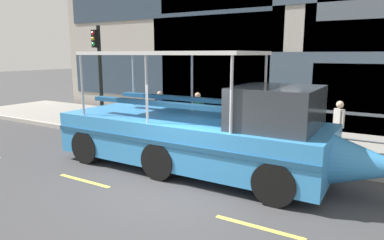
{
  "coord_description": "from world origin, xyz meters",
  "views": [
    {
      "loc": [
        4.41,
        -6.7,
        3.28
      ],
      "look_at": [
        -0.83,
        2.09,
        1.3
      ],
      "focal_mm": 31.96,
      "sensor_mm": 36.0,
      "label": 1
    }
  ],
  "objects": [
    {
      "name": "ground_plane",
      "position": [
        0.0,
        0.0,
        0.0
      ],
      "size": [
        120.0,
        120.0,
        0.0
      ],
      "primitive_type": "plane",
      "color": "#3D3D3F"
    },
    {
      "name": "sidewalk",
      "position": [
        0.0,
        5.6,
        0.09
      ],
      "size": [
        32.0,
        4.8,
        0.18
      ],
      "primitive_type": "cube",
      "color": "gray",
      "rests_on": "ground_plane"
    },
    {
      "name": "curb_edge",
      "position": [
        0.0,
        3.11,
        0.09
      ],
      "size": [
        32.0,
        0.18,
        0.18
      ],
      "primitive_type": "cube",
      "color": "#B2ADA3",
      "rests_on": "ground_plane"
    },
    {
      "name": "lane_centreline",
      "position": [
        -0.0,
        -0.83,
        0.0
      ],
      "size": [
        25.8,
        0.12,
        0.01
      ],
      "color": "#DBD64C",
      "rests_on": "ground_plane"
    },
    {
      "name": "curb_guardrail",
      "position": [
        -0.65,
        3.45,
        0.74
      ],
      "size": [
        11.24,
        0.09,
        0.82
      ],
      "color": "gray",
      "rests_on": "sidewalk"
    },
    {
      "name": "traffic_light_pole",
      "position": [
        -6.52,
        3.89,
        2.76
      ],
      "size": [
        0.24,
        0.46,
        4.28
      ],
      "color": "black",
      "rests_on": "sidewalk"
    },
    {
      "name": "leaned_bicycle",
      "position": [
        -5.95,
        3.9,
        0.56
      ],
      "size": [
        1.74,
        0.46,
        0.96
      ],
      "color": "black",
      "rests_on": "sidewalk"
    },
    {
      "name": "duck_tour_boat",
      "position": [
        -0.03,
        1.48,
        1.1
      ],
      "size": [
        9.74,
        2.7,
        3.35
      ],
      "color": "#388CD1",
      "rests_on": "ground_plane"
    },
    {
      "name": "pedestrian_near_bow",
      "position": [
        2.97,
        4.79,
        1.18
      ],
      "size": [
        0.36,
        0.36,
        1.66
      ],
      "color": "black",
      "rests_on": "sidewalk"
    },
    {
      "name": "pedestrian_mid_left",
      "position": [
        -0.06,
        5.01,
        1.13
      ],
      "size": [
        0.29,
        0.4,
        1.57
      ],
      "color": "#47423D",
      "rests_on": "sidewalk"
    },
    {
      "name": "pedestrian_mid_right",
      "position": [
        -2.08,
        4.61,
        1.18
      ],
      "size": [
        0.45,
        0.27,
        1.66
      ],
      "color": "#1E2338",
      "rests_on": "sidewalk"
    },
    {
      "name": "pedestrian_near_stern",
      "position": [
        -3.78,
        4.48,
        1.16
      ],
      "size": [
        0.35,
        0.36,
        1.62
      ],
      "color": "#47423D",
      "rests_on": "sidewalk"
    }
  ]
}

